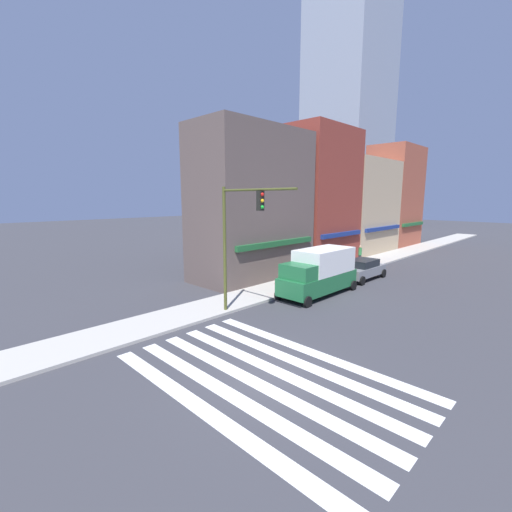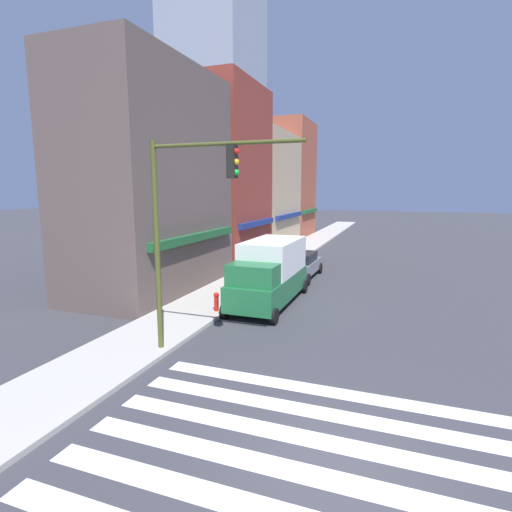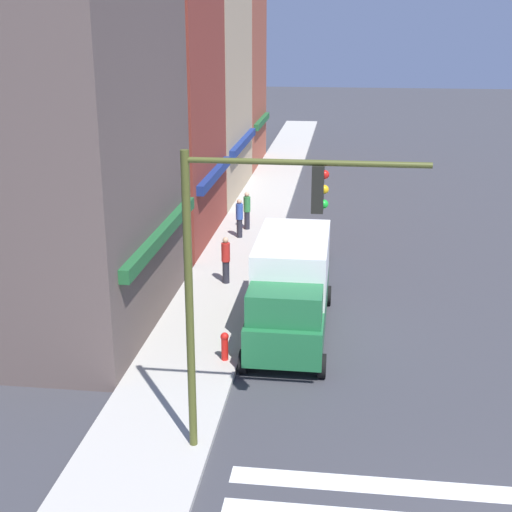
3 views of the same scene
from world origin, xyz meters
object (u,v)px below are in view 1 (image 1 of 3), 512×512
(box_truck_green, at_px, (319,271))
(sedan_grey, at_px, (363,269))
(pedestrian_green_top, at_px, (360,254))
(fire_hydrant, at_px, (276,287))
(traffic_signal, at_px, (238,230))
(pedestrian_red_jacket, at_px, (318,265))
(pedestrian_blue_shirt, at_px, (351,256))

(box_truck_green, xyz_separation_m, sedan_grey, (6.08, 0.00, -0.75))
(pedestrian_green_top, distance_m, fire_hydrant, 13.60)
(box_truck_green, relative_size, pedestrian_green_top, 3.50)
(traffic_signal, bearing_deg, sedan_grey, -2.77)
(pedestrian_red_jacket, relative_size, pedestrian_blue_shirt, 1.00)
(pedestrian_blue_shirt, xyz_separation_m, fire_hydrant, (-12.17, -1.37, -0.46))
(pedestrian_red_jacket, distance_m, fire_hydrant, 6.37)
(box_truck_green, xyz_separation_m, pedestrian_green_top, (11.19, 2.92, -0.51))
(pedestrian_red_jacket, xyz_separation_m, fire_hydrant, (-6.27, -1.01, -0.46))
(sedan_grey, relative_size, pedestrian_red_jacket, 2.50)
(traffic_signal, xyz_separation_m, pedestrian_green_top, (17.88, 2.30, -3.65))
(fire_hydrant, bearing_deg, box_truck_green, -35.87)
(sedan_grey, bearing_deg, pedestrian_red_jacket, 129.26)
(traffic_signal, relative_size, fire_hydrant, 8.26)
(traffic_signal, distance_m, pedestrian_blue_shirt, 17.09)
(traffic_signal, bearing_deg, pedestrian_red_jacket, 11.14)
(box_truck_green, relative_size, fire_hydrant, 7.37)
(traffic_signal, distance_m, pedestrian_red_jacket, 11.42)
(sedan_grey, bearing_deg, traffic_signal, 177.88)
(traffic_signal, bearing_deg, box_truck_green, -5.27)
(sedan_grey, distance_m, pedestrian_red_jacket, 3.48)
(pedestrian_green_top, bearing_deg, fire_hydrant, -141.62)
(pedestrian_green_top, bearing_deg, pedestrian_red_jacket, -145.11)
(fire_hydrant, bearing_deg, traffic_signal, -166.02)
(traffic_signal, relative_size, pedestrian_green_top, 3.93)
(traffic_signal, height_order, sedan_grey, traffic_signal)
(traffic_signal, height_order, box_truck_green, traffic_signal)
(box_truck_green, distance_m, pedestrian_blue_shirt, 10.30)
(box_truck_green, distance_m, pedestrian_red_jacket, 4.79)
(traffic_signal, xyz_separation_m, sedan_grey, (12.78, -0.62, -3.88))
(pedestrian_blue_shirt, height_order, fire_hydrant, pedestrian_blue_shirt)
(box_truck_green, xyz_separation_m, pedestrian_blue_shirt, (9.81, 3.07, -0.51))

